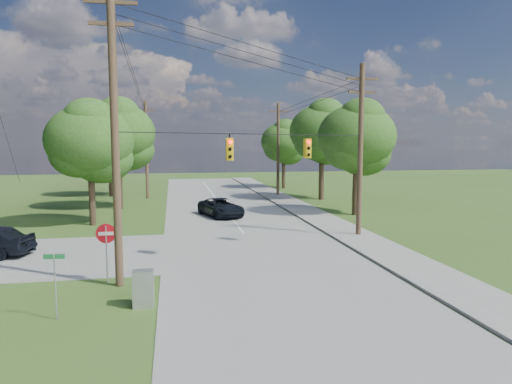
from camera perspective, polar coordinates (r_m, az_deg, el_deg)
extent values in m
plane|color=#35531B|center=(19.33, -2.83, -11.22)|extent=(140.00, 140.00, 0.00)
cube|color=gray|center=(24.39, 0.30, -7.49)|extent=(10.00, 100.00, 0.03)
cube|color=gray|center=(26.43, 14.82, -6.53)|extent=(2.60, 100.00, 0.12)
cylinder|color=#4E3628|center=(18.82, -17.22, 6.58)|extent=(0.32, 0.32, 12.00)
cube|color=#4E3628|center=(19.55, -17.73, 21.69)|extent=(2.00, 0.12, 0.14)
cube|color=#4E3628|center=(19.35, -17.65, 19.41)|extent=(1.70, 0.12, 0.14)
cylinder|color=#4E3628|center=(28.62, 12.91, 4.96)|extent=(0.32, 0.32, 10.50)
cube|color=#4E3628|center=(28.87, 13.13, 13.63)|extent=(2.00, 0.12, 0.14)
cube|color=#4E3628|center=(28.77, 13.09, 12.05)|extent=(1.70, 0.12, 0.14)
cylinder|color=#4E3628|center=(49.60, 2.78, 5.27)|extent=(0.32, 0.32, 10.00)
cube|color=#4E3628|center=(49.70, 2.81, 10.00)|extent=(2.00, 0.12, 0.14)
cylinder|color=#4E3628|center=(48.36, -13.53, 5.08)|extent=(0.32, 0.32, 10.00)
cube|color=#4E3628|center=(48.47, -13.66, 9.93)|extent=(2.00, 0.12, 0.14)
cylinder|color=black|center=(23.40, 1.07, 17.45)|extent=(13.52, 7.63, 1.53)
cylinder|color=black|center=(23.32, 1.07, 16.48)|extent=(13.52, 7.63, 1.53)
cylinder|color=black|center=(23.25, 1.07, 15.51)|extent=(13.52, 7.63, 1.53)
cylinder|color=black|center=(39.13, 6.56, 11.37)|extent=(0.03, 22.00, 0.53)
cylinder|color=black|center=(33.85, -14.78, 13.31)|extent=(0.43, 29.60, 2.03)
cylinder|color=black|center=(39.09, 6.56, 10.79)|extent=(0.03, 22.00, 0.53)
cylinder|color=black|center=(33.80, -14.76, 12.64)|extent=(0.43, 29.60, 2.03)
cylinder|color=black|center=(22.95, 1.05, 7.23)|extent=(13.52, 7.63, 0.04)
cube|color=yellow|center=(21.47, -3.29, 5.36)|extent=(0.32, 0.22, 1.05)
sphere|color=#FF0C05|center=(21.33, -3.25, 6.29)|extent=(0.17, 0.17, 0.17)
cube|color=yellow|center=(21.71, -3.37, 5.37)|extent=(0.32, 0.22, 1.05)
sphere|color=#FF0C05|center=(21.85, -3.42, 6.29)|extent=(0.17, 0.17, 0.17)
cube|color=yellow|center=(24.97, 6.52, 5.44)|extent=(0.32, 0.22, 1.05)
sphere|color=#FF0C05|center=(24.83, 6.62, 6.24)|extent=(0.17, 0.17, 0.17)
cube|color=yellow|center=(25.20, 6.36, 5.45)|extent=(0.32, 0.22, 1.05)
sphere|color=#FF0C05|center=(25.33, 6.28, 6.25)|extent=(0.17, 0.17, 0.17)
cylinder|color=#413120|center=(34.01, -19.79, -1.29)|extent=(0.45, 0.45, 3.15)
ellipsoid|color=#204715|center=(33.75, -20.06, 6.08)|extent=(6.00, 6.00, 4.92)
cylinder|color=#413120|center=(41.74, -16.68, 0.38)|extent=(0.50, 0.50, 3.50)
ellipsoid|color=#204715|center=(41.55, -16.88, 7.04)|extent=(6.40, 6.40, 5.25)
cylinder|color=#413120|center=(51.87, -17.68, 1.33)|extent=(0.48, 0.47, 3.32)
ellipsoid|color=#204715|center=(51.71, -17.85, 6.42)|extent=(6.00, 6.00, 4.92)
cylinder|color=#413120|center=(37.42, 12.31, -0.28)|extent=(0.48, 0.48, 3.32)
ellipsoid|color=#204715|center=(37.19, 12.47, 6.79)|extent=(6.20, 6.20, 5.08)
cylinder|color=#413120|center=(46.89, 8.17, 1.29)|extent=(0.52, 0.52, 3.67)
ellipsoid|color=#204715|center=(46.74, 8.26, 7.52)|extent=(6.60, 6.60, 5.41)
cylinder|color=#413120|center=(58.13, 3.46, 2.02)|extent=(0.45, 0.45, 3.15)
ellipsoid|color=#204715|center=(57.98, 3.49, 6.32)|extent=(5.80, 5.80, 4.76)
imported|color=black|center=(35.90, -4.40, -1.92)|extent=(3.71, 5.52, 1.41)
cube|color=#989B9E|center=(16.88, -13.91, -11.65)|extent=(0.74, 0.54, 1.32)
cylinder|color=#989B9E|center=(20.01, -18.16, -7.38)|extent=(0.06, 0.06, 2.38)
cylinder|color=red|center=(19.83, -18.24, -4.95)|extent=(0.82, 0.04, 0.82)
cube|color=white|center=(19.80, -18.26, -4.96)|extent=(0.60, 0.03, 0.14)
cylinder|color=#989B9E|center=(16.47, -23.78, -10.83)|extent=(0.05, 0.05, 2.21)
cube|color=#155F2F|center=(16.21, -23.94, -7.38)|extent=(0.66, 0.09, 0.16)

